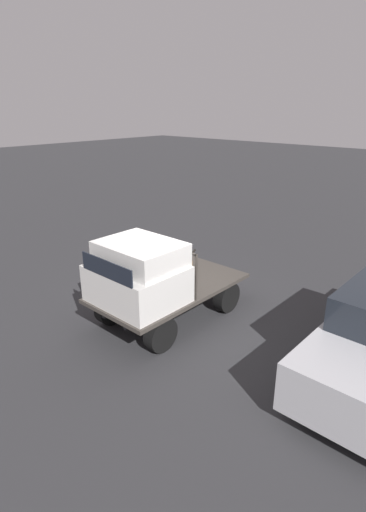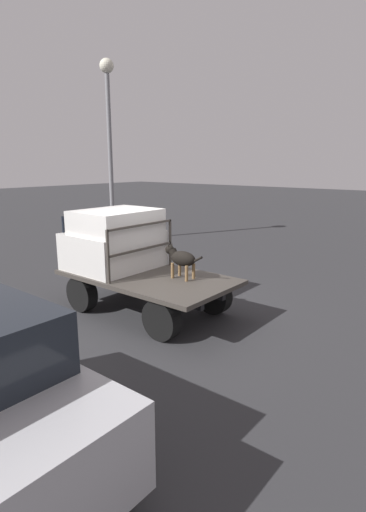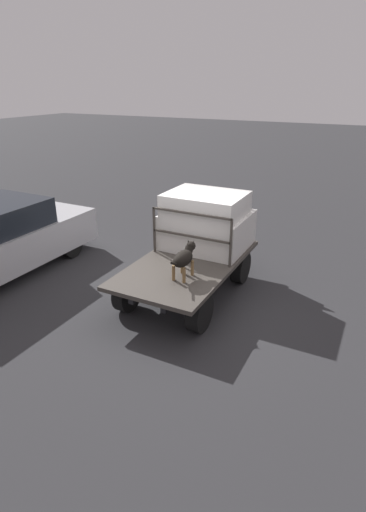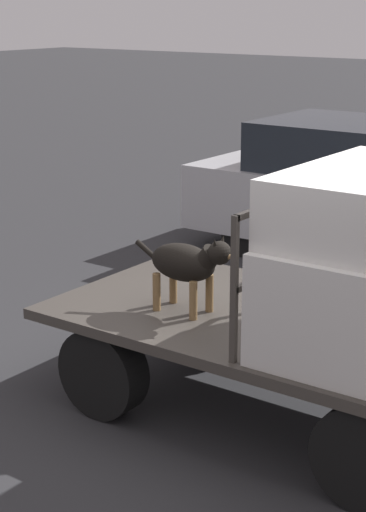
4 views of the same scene
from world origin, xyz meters
name	(u,v)px [view 3 (image 3 of 4)]	position (x,y,z in m)	size (l,w,h in m)	color
ground_plane	(188,294)	(0.00, 0.00, 0.00)	(80.00, 80.00, 0.00)	#2D2D30
flatbed_truck	(188,271)	(0.00, 0.00, 0.54)	(3.41, 1.84, 0.75)	black
truck_cab	(207,221)	(0.89, 0.00, 1.32)	(1.46, 1.72, 1.20)	silver
truck_headboard	(191,229)	(0.13, 0.00, 1.39)	(0.04, 1.72, 0.98)	#3D3833
dog	(184,257)	(-0.64, -0.25, 1.14)	(0.89, 0.28, 0.63)	brown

